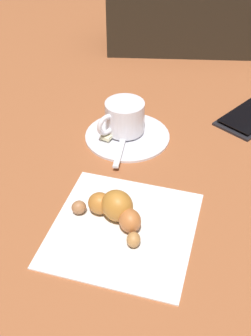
% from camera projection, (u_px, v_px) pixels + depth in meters
% --- Properties ---
extents(ground_plane, '(1.80, 1.80, 0.00)m').
position_uv_depth(ground_plane, '(126.00, 170.00, 0.68)').
color(ground_plane, '#A15932').
extents(saucer, '(0.14, 0.14, 0.01)m').
position_uv_depth(saucer, '(127.00, 135.00, 0.74)').
color(saucer, silver).
rests_on(saucer, ground).
extents(espresso_cup, '(0.09, 0.07, 0.05)m').
position_uv_depth(espresso_cup, '(124.00, 117.00, 0.73)').
color(espresso_cup, silver).
rests_on(espresso_cup, saucer).
extents(teaspoon, '(0.14, 0.04, 0.01)m').
position_uv_depth(teaspoon, '(125.00, 132.00, 0.74)').
color(teaspoon, silver).
rests_on(teaspoon, saucer).
extents(sugar_packet, '(0.06, 0.02, 0.01)m').
position_uv_depth(sugar_packet, '(113.00, 131.00, 0.74)').
color(sugar_packet, beige).
rests_on(sugar_packet, saucer).
extents(napkin, '(0.20, 0.20, 0.00)m').
position_uv_depth(napkin, '(123.00, 228.00, 0.58)').
color(napkin, white).
rests_on(napkin, ground).
extents(croissant, '(0.08, 0.11, 0.04)m').
position_uv_depth(croissant, '(115.00, 210.00, 0.58)').
color(croissant, '#BA8046').
rests_on(croissant, napkin).
extents(laptop_bag, '(0.23, 0.37, 0.20)m').
position_uv_depth(laptop_bag, '(187.00, 4.00, 0.96)').
color(laptop_bag, black).
rests_on(laptop_bag, ground).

